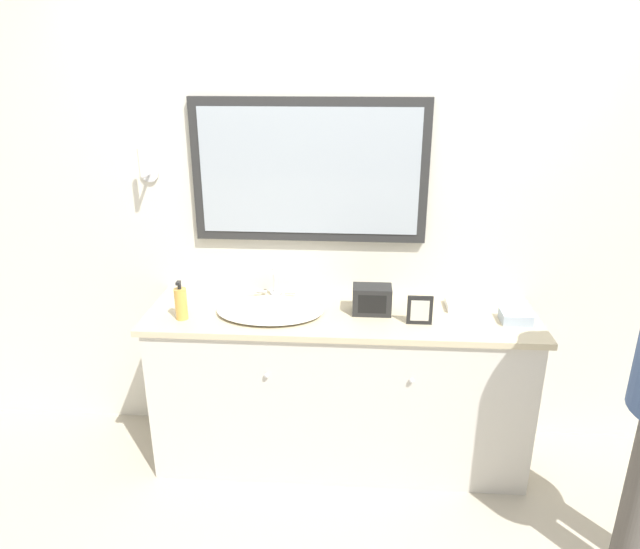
{
  "coord_description": "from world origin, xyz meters",
  "views": [
    {
      "loc": [
        0.07,
        -2.28,
        2.02
      ],
      "look_at": [
        -0.11,
        0.29,
        1.05
      ],
      "focal_mm": 32.0,
      "sensor_mm": 36.0,
      "label": 1
    }
  ],
  "objects_px": {
    "picture_frame": "(420,310)",
    "sink_basin": "(270,309)",
    "appliance_box": "(372,300)",
    "soap_bottle": "(181,303)"
  },
  "relations": [
    {
      "from": "appliance_box",
      "to": "soap_bottle",
      "type": "bearing_deg",
      "value": -171.78
    },
    {
      "from": "sink_basin",
      "to": "soap_bottle",
      "type": "xyz_separation_m",
      "value": [
        -0.41,
        -0.1,
        0.06
      ]
    },
    {
      "from": "sink_basin",
      "to": "picture_frame",
      "type": "distance_m",
      "value": 0.73
    },
    {
      "from": "soap_bottle",
      "to": "appliance_box",
      "type": "xyz_separation_m",
      "value": [
        0.92,
        0.13,
        -0.01
      ]
    },
    {
      "from": "appliance_box",
      "to": "picture_frame",
      "type": "distance_m",
      "value": 0.25
    },
    {
      "from": "soap_bottle",
      "to": "picture_frame",
      "type": "distance_m",
      "value": 1.14
    },
    {
      "from": "picture_frame",
      "to": "sink_basin",
      "type": "bearing_deg",
      "value": 173.49
    },
    {
      "from": "sink_basin",
      "to": "soap_bottle",
      "type": "relative_size",
      "value": 2.66
    },
    {
      "from": "sink_basin",
      "to": "appliance_box",
      "type": "distance_m",
      "value": 0.51
    },
    {
      "from": "picture_frame",
      "to": "soap_bottle",
      "type": "bearing_deg",
      "value": -179.1
    }
  ]
}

